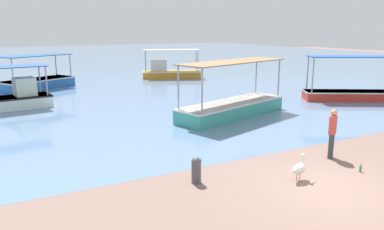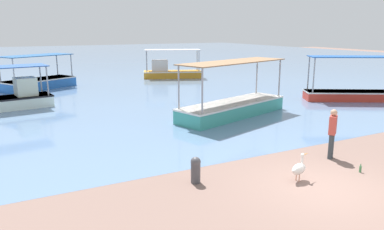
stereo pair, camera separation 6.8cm
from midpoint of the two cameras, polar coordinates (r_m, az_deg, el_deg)
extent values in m
plane|color=#806358|center=(11.10, 19.59, -10.47)|extent=(120.00, 120.00, 0.00)
cube|color=#6281A6|center=(55.46, -19.95, 7.86)|extent=(110.00, 90.00, 0.00)
cube|color=#2562B4|center=(29.47, -22.54, 4.41)|extent=(5.46, 4.18, 0.71)
cube|color=silver|center=(29.43, -22.59, 5.01)|extent=(5.51, 4.23, 0.08)
cylinder|color=#99999E|center=(31.36, -20.10, 7.26)|extent=(0.08, 0.08, 1.66)
cylinder|color=#99999E|center=(29.99, -18.12, 7.18)|extent=(0.08, 0.08, 1.66)
cylinder|color=#99999E|center=(27.38, -25.76, 6.03)|extent=(0.08, 0.08, 1.66)
cube|color=#214E85|center=(29.27, -22.89, 8.36)|extent=(5.33, 4.17, 0.05)
cube|color=teal|center=(18.80, 6.04, 0.93)|extent=(6.71, 3.58, 0.71)
cube|color=silver|center=(18.73, 6.07, 1.87)|extent=(6.76, 3.63, 0.08)
cylinder|color=#99999E|center=(15.85, 1.42, 3.65)|extent=(0.08, 0.08, 1.97)
cylinder|color=#99999E|center=(16.87, -2.21, 4.23)|extent=(0.08, 0.08, 1.97)
cylinder|color=#99999E|center=(20.58, 13.00, 5.50)|extent=(0.08, 0.08, 1.97)
cylinder|color=#99999E|center=(21.38, 9.65, 5.93)|extent=(0.08, 0.08, 1.97)
cube|color=#956F4E|center=(18.45, 6.22, 8.07)|extent=(6.54, 3.61, 0.05)
cube|color=orange|center=(33.48, -3.19, 6.21)|extent=(5.30, 3.44, 0.59)
cube|color=silver|center=(33.45, -3.20, 6.65)|extent=(5.36, 3.49, 0.08)
cylinder|color=#99999E|center=(34.26, 0.56, 8.42)|extent=(0.08, 0.08, 1.83)
cylinder|color=#99999E|center=(32.83, 0.85, 8.22)|extent=(0.08, 0.08, 1.83)
cylinder|color=#99999E|center=(34.05, -7.14, 8.29)|extent=(0.08, 0.08, 1.83)
cylinder|color=#99999E|center=(32.61, -7.18, 8.08)|extent=(0.08, 0.08, 1.83)
cube|color=silver|center=(33.30, -3.24, 9.88)|extent=(5.16, 3.45, 0.05)
cube|color=beige|center=(33.36, -5.17, 7.51)|extent=(1.73, 1.61, 0.98)
cube|color=red|center=(24.93, 23.22, 2.76)|extent=(5.79, 4.16, 0.56)
cube|color=silver|center=(24.90, 23.27, 3.30)|extent=(5.84, 4.22, 0.08)
cylinder|color=#99999E|center=(23.34, 17.87, 5.79)|extent=(0.08, 0.08, 2.05)
cylinder|color=#99999E|center=(24.49, 17.12, 6.16)|extent=(0.08, 0.08, 2.05)
cube|color=#1E4D98|center=(24.67, 23.71, 8.14)|extent=(5.66, 4.15, 0.05)
cube|color=white|center=(22.69, -26.58, 1.62)|extent=(4.76, 2.30, 0.65)
cube|color=black|center=(22.64, -26.65, 2.32)|extent=(4.80, 2.35, 0.08)
cylinder|color=#99999E|center=(22.21, -21.38, 4.84)|extent=(0.08, 0.08, 1.61)
cylinder|color=#99999E|center=(23.61, -22.28, 5.21)|extent=(0.08, 0.08, 1.61)
cube|color=#2A4F92|center=(22.43, -27.09, 6.53)|extent=(4.57, 2.37, 0.05)
cube|color=silver|center=(22.73, -24.24, 3.98)|extent=(1.21, 1.32, 1.00)
cylinder|color=#E0997A|center=(11.35, 15.49, -9.04)|extent=(0.03, 0.03, 0.22)
cylinder|color=#E0997A|center=(11.31, 15.92, -9.17)|extent=(0.03, 0.03, 0.22)
ellipsoid|color=white|center=(11.26, 15.86, -7.90)|extent=(0.61, 0.42, 0.32)
ellipsoid|color=white|center=(11.05, 15.19, -8.15)|extent=(0.19, 0.16, 0.10)
cylinder|color=white|center=(11.31, 16.34, -6.62)|extent=(0.07, 0.07, 0.26)
sphere|color=white|center=(11.26, 16.39, -5.84)|extent=(0.11, 0.11, 0.11)
cone|color=#E5933F|center=(11.40, 16.81, -5.69)|extent=(0.30, 0.13, 0.06)
cylinder|color=#47474C|center=(10.73, 0.47, -8.81)|extent=(0.27, 0.27, 0.59)
sphere|color=#4C4C51|center=(10.61, 0.48, -7.15)|extent=(0.29, 0.29, 0.29)
cylinder|color=#31383E|center=(13.57, 20.33, -4.32)|extent=(0.16, 0.16, 0.85)
cylinder|color=#31383E|center=(13.40, 20.25, -4.54)|extent=(0.16, 0.16, 0.85)
cube|color=#BD433A|center=(13.29, 20.54, -1.40)|extent=(0.45, 0.41, 0.62)
sphere|color=tan|center=(13.20, 20.68, 0.36)|extent=(0.22, 0.22, 0.22)
cylinder|color=#3F7F4C|center=(12.64, 24.14, -7.49)|extent=(0.07, 0.07, 0.20)
cylinder|color=#3F7F4C|center=(12.59, 24.20, -6.92)|extent=(0.03, 0.03, 0.07)
camera|label=1|loc=(0.03, -90.14, -0.03)|focal=35.00mm
camera|label=2|loc=(0.03, 89.86, 0.03)|focal=35.00mm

